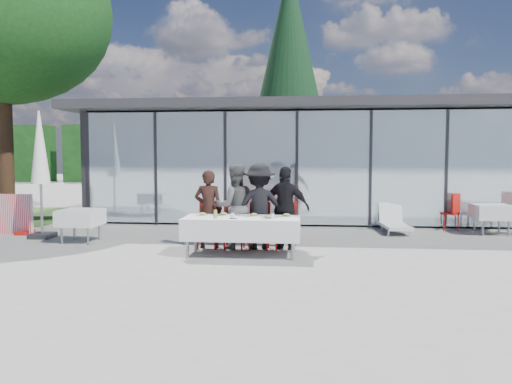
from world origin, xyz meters
TOP-DOWN VIEW (x-y plane):
  - ground at (0.00, 0.00)m, footprint 90.00×90.00m
  - pavilion at (2.00, 8.16)m, footprint 14.80×8.80m
  - treeline at (-2.00, 28.00)m, footprint 62.50×2.00m
  - dining_table at (0.04, 0.15)m, footprint 2.26×0.96m
  - diner_a at (-0.76, 0.88)m, footprint 0.62×0.62m
  - diner_chair_a at (-0.76, 0.90)m, footprint 0.44×0.44m
  - diner_b at (-0.21, 0.88)m, footprint 1.09×1.09m
  - diner_chair_b at (-0.21, 0.90)m, footprint 0.44×0.44m
  - diner_c at (0.31, 0.88)m, footprint 1.30×1.30m
  - diner_chair_c at (0.31, 0.90)m, footprint 0.44×0.44m
  - diner_d at (0.86, 0.88)m, footprint 1.24×1.24m
  - diner_chair_d at (0.86, 0.90)m, footprint 0.44×0.44m
  - plate_a at (-0.78, 0.30)m, footprint 0.28×0.28m
  - plate_b at (-0.36, 0.35)m, footprint 0.28×0.28m
  - plate_c at (0.26, 0.30)m, footprint 0.28×0.28m
  - plate_d at (0.90, 0.29)m, footprint 0.28×0.28m
  - plate_extra at (0.57, -0.07)m, footprint 0.28×0.28m
  - juice_bottle at (-0.44, -0.06)m, footprint 0.06×0.06m
  - drinking_glasses at (0.26, -0.05)m, footprint 0.84×0.13m
  - folded_eyeglasses at (-0.09, -0.11)m, footprint 0.14×0.03m
  - spare_table_left at (-3.78, 1.29)m, footprint 0.86×0.86m
  - spare_table_right at (5.87, 3.44)m, footprint 0.86×0.86m
  - spare_chair_b at (5.09, 3.99)m, footprint 0.62×0.62m
  - market_umbrella at (-4.95, 1.74)m, footprint 0.50×0.50m
  - lounger at (3.52, 3.56)m, footprint 0.69×1.37m
  - deciduous_tree at (-8.50, 6.00)m, footprint 7.04×6.40m
  - conifer_tree at (0.50, 13.00)m, footprint 4.00×4.00m
  - grass_patch at (-8.50, 6.00)m, footprint 5.00×5.00m

SIDE VIEW (x-z plane):
  - ground at x=0.00m, z-range 0.00..0.00m
  - grass_patch at x=-8.50m, z-range 0.00..0.02m
  - lounger at x=3.52m, z-range -0.10..0.62m
  - diner_chair_a at x=-0.76m, z-range 0.05..1.03m
  - diner_chair_b at x=-0.21m, z-range 0.05..1.03m
  - diner_chair_c at x=0.31m, z-range 0.05..1.03m
  - diner_chair_d at x=0.86m, z-range 0.05..1.03m
  - spare_chair_b at x=5.09m, z-range 0.05..1.03m
  - dining_table at x=0.04m, z-range 0.16..0.91m
  - spare_table_left at x=-3.78m, z-range 0.18..0.92m
  - spare_table_right at x=5.87m, z-range 0.18..0.92m
  - folded_eyeglasses at x=-0.09m, z-range 0.75..0.76m
  - plate_a at x=-0.78m, z-range 0.74..0.81m
  - plate_b at x=-0.36m, z-range 0.74..0.81m
  - plate_c at x=0.26m, z-range 0.74..0.81m
  - plate_d at x=0.90m, z-range 0.74..0.81m
  - plate_extra at x=0.57m, z-range 0.74..0.81m
  - drinking_glasses at x=0.26m, z-range 0.75..0.85m
  - diner_a at x=-0.76m, z-range 0.00..1.65m
  - juice_bottle at x=-0.44m, z-range 0.75..0.91m
  - diner_d at x=0.86m, z-range 0.00..1.73m
  - diner_b at x=-0.21m, z-range 0.00..1.76m
  - diner_c at x=0.31m, z-range 0.00..1.78m
  - market_umbrella at x=-4.95m, z-range 0.46..3.46m
  - pavilion at x=2.00m, z-range 0.43..3.87m
  - treeline at x=-2.00m, z-range 0.00..4.40m
  - conifer_tree at x=0.50m, z-range 0.74..11.24m
  - deciduous_tree at x=-8.50m, z-range 1.79..11.17m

